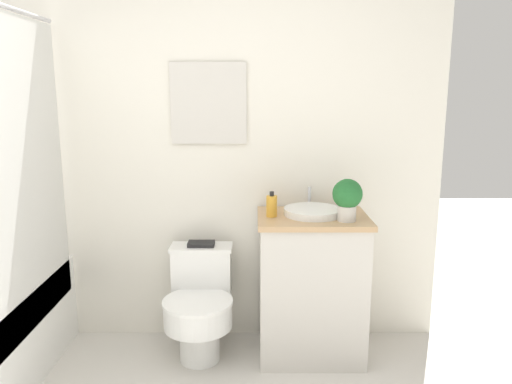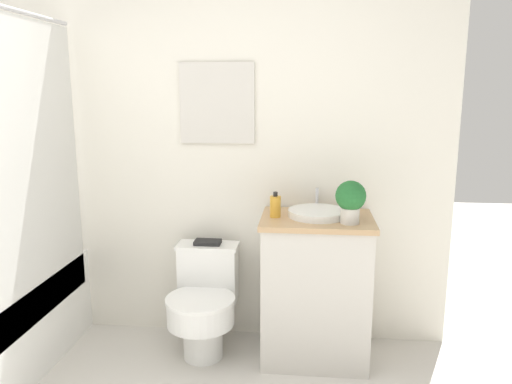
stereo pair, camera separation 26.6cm
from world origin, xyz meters
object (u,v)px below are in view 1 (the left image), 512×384
Objects in this scene: soap_bottle at (272,206)px; potted_plant at (348,197)px; toilet at (200,304)px; sink at (313,211)px; book_on_tank at (202,244)px.

soap_bottle is 0.62× the size of potted_plant.
toilet is at bearing -178.75° from soap_bottle.
potted_plant reaches higher than soap_bottle.
soap_bottle reaches higher than sink.
toilet is 2.74× the size of potted_plant.
soap_bottle is (-0.24, -0.04, 0.04)m from sink.
book_on_tank reaches higher than toilet.
potted_plant is at bearing -13.11° from soap_bottle.
potted_plant reaches higher than toilet.
sink is at bearing 142.75° from potted_plant.
toilet is 0.87m from sink.
potted_plant is at bearing -37.25° from sink.
toilet is 0.73m from soap_bottle.
toilet is 1.75× the size of sink.
soap_bottle is 0.52m from book_on_tank.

